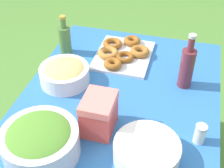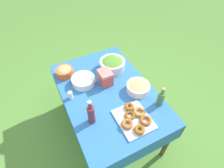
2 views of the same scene
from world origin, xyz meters
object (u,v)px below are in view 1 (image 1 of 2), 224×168
(salad_bowl, at_px, (40,141))
(donut_platter, at_px, (122,53))
(pasta_bowl, at_px, (64,73))
(plate_stack, at_px, (147,152))
(olive_oil_bottle, at_px, (65,39))
(cooler_box, at_px, (99,114))
(wine_bottle, at_px, (187,67))

(salad_bowl, distance_m, donut_platter, 0.78)
(pasta_bowl, relative_size, plate_stack, 0.96)
(olive_oil_bottle, bearing_deg, salad_bowl, 14.25)
(pasta_bowl, distance_m, cooler_box, 0.38)
(cooler_box, bearing_deg, olive_oil_bottle, -145.12)
(salad_bowl, relative_size, pasta_bowl, 1.22)
(plate_stack, xyz_separation_m, cooler_box, (-0.11, -0.23, 0.04))
(pasta_bowl, height_order, cooler_box, cooler_box)
(salad_bowl, height_order, plate_stack, salad_bowl)
(salad_bowl, relative_size, plate_stack, 1.18)
(donut_platter, bearing_deg, cooler_box, 3.64)
(pasta_bowl, xyz_separation_m, olive_oil_bottle, (-0.26, -0.10, 0.04))
(salad_bowl, xyz_separation_m, plate_stack, (-0.08, 0.41, -0.03))
(wine_bottle, bearing_deg, salad_bowl, -41.09)
(wine_bottle, bearing_deg, donut_platter, -114.97)
(salad_bowl, bearing_deg, wine_bottle, 138.91)
(donut_platter, height_order, plate_stack, plate_stack)
(olive_oil_bottle, distance_m, wine_bottle, 0.71)
(donut_platter, relative_size, wine_bottle, 1.33)
(wine_bottle, bearing_deg, cooler_box, -39.52)
(plate_stack, distance_m, wine_bottle, 0.52)
(olive_oil_bottle, height_order, wine_bottle, wine_bottle)
(salad_bowl, bearing_deg, pasta_bowl, -169.59)
(plate_stack, bearing_deg, pasta_bowl, -127.01)
(plate_stack, bearing_deg, donut_platter, -158.77)
(cooler_box, bearing_deg, plate_stack, 64.81)
(donut_platter, height_order, olive_oil_bottle, olive_oil_bottle)
(donut_platter, distance_m, olive_oil_bottle, 0.34)
(olive_oil_bottle, bearing_deg, pasta_bowl, 20.71)
(plate_stack, bearing_deg, wine_bottle, 168.48)
(pasta_bowl, bearing_deg, cooler_box, 45.16)
(donut_platter, bearing_deg, olive_oil_bottle, -81.71)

